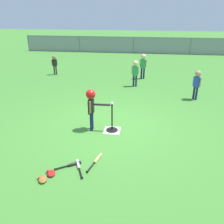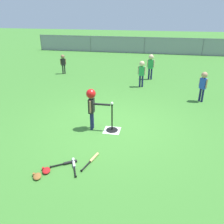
{
  "view_description": "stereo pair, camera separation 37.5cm",
  "coord_description": "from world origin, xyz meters",
  "px_view_note": "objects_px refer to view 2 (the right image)",
  "views": [
    {
      "loc": [
        0.75,
        -5.9,
        3.08
      ],
      "look_at": [
        0.01,
        -0.25,
        0.55
      ],
      "focal_mm": 37.95,
      "sensor_mm": 36.0,
      "label": 1
    },
    {
      "loc": [
        1.12,
        -5.84,
        3.08
      ],
      "look_at": [
        0.01,
        -0.25,
        0.55
      ],
      "focal_mm": 37.95,
      "sensor_mm": 36.0,
      "label": 2
    }
  ],
  "objects_px": {
    "fielder_near_left": "(151,64)",
    "glove_by_plate": "(37,176)",
    "batter_child": "(92,101)",
    "batting_tee": "(112,126)",
    "spare_bat_silver": "(74,165)",
    "fielder_deep_right": "(142,70)",
    "baseball_on_tee": "(112,103)",
    "spare_bat_wood": "(92,159)",
    "glove_near_bats": "(46,170)",
    "fielder_near_right": "(63,62)",
    "fielder_deep_center": "(203,83)",
    "spare_bat_black": "(67,163)"
  },
  "relations": [
    {
      "from": "fielder_near_left",
      "to": "glove_by_plate",
      "type": "xyz_separation_m",
      "value": [
        -1.82,
        -7.46,
        -0.7
      ]
    },
    {
      "from": "batting_tee",
      "to": "batter_child",
      "type": "height_order",
      "value": "batter_child"
    },
    {
      "from": "batter_child",
      "to": "fielder_near_right",
      "type": "relative_size",
      "value": 1.2
    },
    {
      "from": "batting_tee",
      "to": "spare_bat_black",
      "type": "height_order",
      "value": "batting_tee"
    },
    {
      "from": "batting_tee",
      "to": "spare_bat_silver",
      "type": "bearing_deg",
      "value": -105.88
    },
    {
      "from": "spare_bat_wood",
      "to": "glove_near_bats",
      "type": "xyz_separation_m",
      "value": [
        -0.82,
        -0.57,
        0.01
      ]
    },
    {
      "from": "spare_bat_black",
      "to": "fielder_near_left",
      "type": "bearing_deg",
      "value": 78.61
    },
    {
      "from": "fielder_deep_right",
      "to": "spare_bat_black",
      "type": "height_order",
      "value": "fielder_deep_right"
    },
    {
      "from": "fielder_near_left",
      "to": "glove_by_plate",
      "type": "bearing_deg",
      "value": -103.71
    },
    {
      "from": "baseball_on_tee",
      "to": "glove_by_plate",
      "type": "xyz_separation_m",
      "value": [
        -1.07,
        -2.21,
        -0.76
      ]
    },
    {
      "from": "fielder_near_left",
      "to": "spare_bat_silver",
      "type": "bearing_deg",
      "value": -100.09
    },
    {
      "from": "fielder_deep_center",
      "to": "fielder_near_left",
      "type": "bearing_deg",
      "value": 127.52
    },
    {
      "from": "baseball_on_tee",
      "to": "glove_by_plate",
      "type": "relative_size",
      "value": 0.28
    },
    {
      "from": "batting_tee",
      "to": "batter_child",
      "type": "xyz_separation_m",
      "value": [
        -0.55,
        -0.01,
        0.69
      ]
    },
    {
      "from": "spare_bat_black",
      "to": "glove_near_bats",
      "type": "relative_size",
      "value": 1.96
    },
    {
      "from": "fielder_near_left",
      "to": "batting_tee",
      "type": "bearing_deg",
      "value": -98.16
    },
    {
      "from": "spare_bat_black",
      "to": "baseball_on_tee",
      "type": "bearing_deg",
      "value": 69.0
    },
    {
      "from": "batting_tee",
      "to": "baseball_on_tee",
      "type": "relative_size",
      "value": 10.28
    },
    {
      "from": "batter_child",
      "to": "spare_bat_silver",
      "type": "xyz_separation_m",
      "value": [
        0.06,
        -1.69,
        -0.79
      ]
    },
    {
      "from": "glove_by_plate",
      "to": "glove_near_bats",
      "type": "relative_size",
      "value": 1.01
    },
    {
      "from": "spare_bat_wood",
      "to": "glove_by_plate",
      "type": "xyz_separation_m",
      "value": [
        -0.91,
        -0.77,
        0.01
      ]
    },
    {
      "from": "fielder_deep_center",
      "to": "glove_near_bats",
      "type": "bearing_deg",
      "value": -127.42
    },
    {
      "from": "batter_child",
      "to": "glove_near_bats",
      "type": "relative_size",
      "value": 4.42
    },
    {
      "from": "batter_child",
      "to": "spare_bat_black",
      "type": "height_order",
      "value": "batter_child"
    },
    {
      "from": "batting_tee",
      "to": "fielder_deep_right",
      "type": "distance_m",
      "value": 4.1
    },
    {
      "from": "baseball_on_tee",
      "to": "fielder_near_left",
      "type": "distance_m",
      "value": 5.31
    },
    {
      "from": "batter_child",
      "to": "glove_by_plate",
      "type": "xyz_separation_m",
      "value": [
        -0.52,
        -2.2,
        -0.79
      ]
    },
    {
      "from": "fielder_near_right",
      "to": "spare_bat_silver",
      "type": "distance_m",
      "value": 7.76
    },
    {
      "from": "fielder_deep_right",
      "to": "glove_by_plate",
      "type": "xyz_separation_m",
      "value": [
        -1.51,
        -6.25,
        -0.67
      ]
    },
    {
      "from": "spare_bat_wood",
      "to": "glove_by_plate",
      "type": "bearing_deg",
      "value": -139.83
    },
    {
      "from": "spare_bat_wood",
      "to": "glove_by_plate",
      "type": "height_order",
      "value": "glove_by_plate"
    },
    {
      "from": "spare_bat_silver",
      "to": "baseball_on_tee",
      "type": "bearing_deg",
      "value": 74.12
    },
    {
      "from": "fielder_deep_right",
      "to": "glove_by_plate",
      "type": "distance_m",
      "value": 6.46
    },
    {
      "from": "batting_tee",
      "to": "fielder_deep_right",
      "type": "bearing_deg",
      "value": 83.75
    },
    {
      "from": "baseball_on_tee",
      "to": "fielder_deep_center",
      "type": "bearing_deg",
      "value": 45.85
    },
    {
      "from": "fielder_deep_center",
      "to": "fielder_near_right",
      "type": "height_order",
      "value": "fielder_deep_center"
    },
    {
      "from": "baseball_on_tee",
      "to": "fielder_near_left",
      "type": "height_order",
      "value": "fielder_near_left"
    },
    {
      "from": "batter_child",
      "to": "fielder_deep_right",
      "type": "xyz_separation_m",
      "value": [
        0.99,
        4.05,
        -0.12
      ]
    },
    {
      "from": "fielder_near_left",
      "to": "fielder_deep_right",
      "type": "bearing_deg",
      "value": -104.35
    },
    {
      "from": "fielder_deep_right",
      "to": "fielder_near_left",
      "type": "height_order",
      "value": "fielder_near_left"
    },
    {
      "from": "baseball_on_tee",
      "to": "fielder_near_left",
      "type": "relative_size",
      "value": 0.06
    },
    {
      "from": "batting_tee",
      "to": "glove_near_bats",
      "type": "distance_m",
      "value": 2.23
    },
    {
      "from": "batter_child",
      "to": "fielder_near_right",
      "type": "distance_m",
      "value": 6.19
    },
    {
      "from": "batting_tee",
      "to": "glove_by_plate",
      "type": "distance_m",
      "value": 2.46
    },
    {
      "from": "fielder_deep_right",
      "to": "spare_bat_black",
      "type": "distance_m",
      "value": 5.85
    },
    {
      "from": "batting_tee",
      "to": "fielder_deep_right",
      "type": "height_order",
      "value": "fielder_deep_right"
    },
    {
      "from": "batting_tee",
      "to": "spare_bat_silver",
      "type": "height_order",
      "value": "batting_tee"
    },
    {
      "from": "batter_child",
      "to": "spare_bat_silver",
      "type": "bearing_deg",
      "value": -87.89
    },
    {
      "from": "fielder_deep_right",
      "to": "spare_bat_silver",
      "type": "relative_size",
      "value": 1.85
    },
    {
      "from": "fielder_deep_right",
      "to": "baseball_on_tee",
      "type": "bearing_deg",
      "value": -96.25
    }
  ]
}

